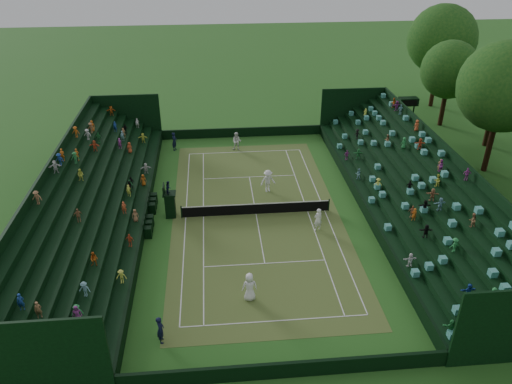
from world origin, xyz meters
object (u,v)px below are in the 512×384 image
player_near_west (250,287)px  tennis_net (256,208)px  player_far_west (237,141)px  umpire_chair (170,202)px  player_far_east (268,181)px  player_near_east (318,219)px

player_near_west → tennis_net: bearing=-100.9°
player_far_west → umpire_chair: bearing=-100.0°
player_near_west → player_far_east: size_ratio=0.96×
player_far_west → player_far_east: bearing=-60.7°
player_far_east → player_far_west: bearing=92.8°
tennis_net → player_near_west: bearing=-97.6°
umpire_chair → player_far_east: umpire_chair is taller
tennis_net → umpire_chair: size_ratio=3.78×
tennis_net → player_near_west: player_near_west is taller
tennis_net → umpire_chair: umpire_chair is taller
player_near_west → player_far_west: (0.56, 22.32, -0.02)m
player_near_east → player_far_east: bearing=-83.1°
player_near_east → player_far_east: (-3.00, 6.29, 0.08)m
tennis_net → umpire_chair: (-6.64, 0.32, 0.79)m
player_near_east → tennis_net: bearing=-49.9°
player_far_east → player_near_east: bearing=-75.1°
tennis_net → player_near_west: 9.95m
player_near_east → player_far_east: size_ratio=0.92×
player_far_west → player_near_west: bearing=-75.5°
tennis_net → player_far_east: 3.92m
umpire_chair → player_far_west: (5.88, 12.14, -0.38)m
umpire_chair → player_near_west: 11.49m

